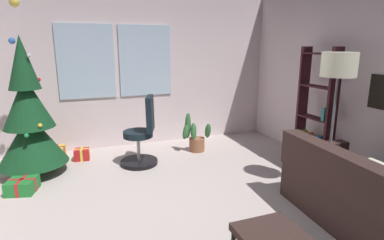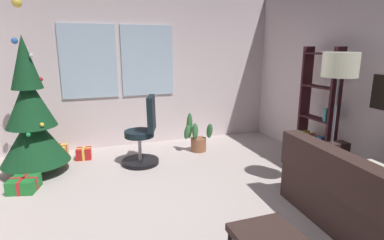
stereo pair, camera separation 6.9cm
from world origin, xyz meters
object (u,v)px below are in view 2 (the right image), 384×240
at_px(office_chair, 143,138).
at_px(potted_plant, 196,137).
at_px(floor_lamp, 340,73).
at_px(holiday_tree, 32,119).
at_px(gift_box_gold, 59,153).
at_px(footstool, 267,240).
at_px(bookshelf, 318,116).
at_px(gift_box_red, 84,154).
at_px(gift_box_green, 24,184).

distance_m(office_chair, potted_plant, 1.00).
height_order(floor_lamp, potted_plant, floor_lamp).
height_order(holiday_tree, gift_box_gold, holiday_tree).
relative_size(footstool, bookshelf, 0.27).
relative_size(gift_box_red, gift_box_gold, 0.78).
relative_size(office_chair, bookshelf, 0.60).
xyz_separation_m(bookshelf, potted_plant, (-1.47, 1.16, -0.51)).
bearing_deg(holiday_tree, gift_box_green, -99.16).
bearing_deg(holiday_tree, bookshelf, -15.18).
relative_size(holiday_tree, floor_lamp, 1.39).
distance_m(gift_box_red, gift_box_green, 1.16).
bearing_deg(footstool, potted_plant, 79.75).
relative_size(gift_box_red, bookshelf, 0.14).
height_order(gift_box_red, floor_lamp, floor_lamp).
bearing_deg(office_chair, footstool, -81.51).
bearing_deg(office_chair, gift_box_red, 148.97).
xyz_separation_m(office_chair, floor_lamp, (1.98, -1.64, 1.04)).
bearing_deg(gift_box_green, gift_box_red, 51.81).
bearing_deg(floor_lamp, gift_box_red, 142.73).
relative_size(gift_box_green, floor_lamp, 0.23).
distance_m(floor_lamp, potted_plant, 2.49).
distance_m(holiday_tree, office_chair, 1.54).
height_order(gift_box_gold, floor_lamp, floor_lamp).
relative_size(gift_box_red, potted_plant, 0.36).
bearing_deg(holiday_tree, footstool, -56.67).
relative_size(gift_box_red, gift_box_green, 0.62).
bearing_deg(potted_plant, office_chair, -163.93).
bearing_deg(gift_box_red, gift_box_gold, 164.18).
bearing_deg(bookshelf, gift_box_red, 156.70).
bearing_deg(floor_lamp, potted_plant, 118.36).
distance_m(gift_box_green, bookshelf, 4.08).
height_order(holiday_tree, bookshelf, holiday_tree).
bearing_deg(footstool, gift_box_red, 111.42).
xyz_separation_m(footstool, gift_box_green, (-1.98, 2.32, -0.28)).
xyz_separation_m(footstool, gift_box_gold, (-1.64, 3.34, -0.25)).
bearing_deg(floor_lamp, gift_box_green, 160.61).
height_order(bookshelf, potted_plant, bookshelf).
relative_size(gift_box_green, gift_box_gold, 1.24).
xyz_separation_m(gift_box_red, bookshelf, (3.27, -1.41, 0.67)).
distance_m(holiday_tree, potted_plant, 2.49).
bearing_deg(footstool, office_chair, 98.49).
bearing_deg(holiday_tree, gift_box_gold, 61.31).
distance_m(gift_box_gold, potted_plant, 2.22).
distance_m(footstool, gift_box_red, 3.48).
xyz_separation_m(footstool, potted_plant, (0.54, 2.98, -0.11)).
bearing_deg(office_chair, gift_box_gold, 153.20).
height_order(gift_box_gold, potted_plant, potted_plant).
xyz_separation_m(gift_box_green, office_chair, (1.58, 0.39, 0.33)).
relative_size(gift_box_gold, office_chair, 0.30).
xyz_separation_m(footstool, holiday_tree, (-1.89, 2.88, 0.42)).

